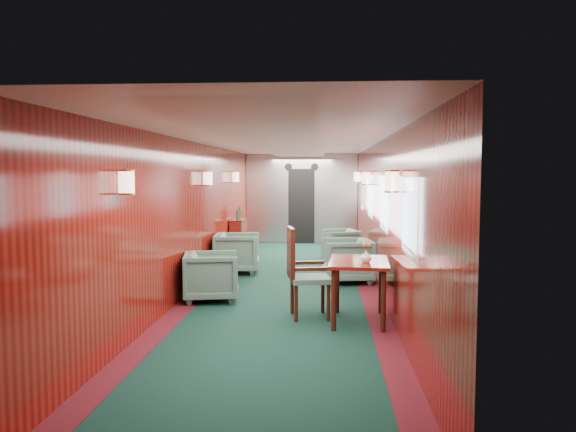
{
  "coord_description": "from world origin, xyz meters",
  "views": [
    {
      "loc": [
        0.65,
        -9.15,
        1.9
      ],
      "look_at": [
        0.0,
        0.48,
        1.15
      ],
      "focal_mm": 35.0,
      "sensor_mm": 36.0,
      "label": 1
    }
  ],
  "objects_px": {
    "armchair_left_near": "(211,276)",
    "armchair_right_far": "(341,244)",
    "armchair_right_near": "(347,260)",
    "dining_table": "(359,270)",
    "credenza": "(239,237)",
    "side_chair": "(301,269)",
    "armchair_left_far": "(237,253)"
  },
  "relations": [
    {
      "from": "side_chair",
      "to": "armchair_left_near",
      "type": "bearing_deg",
      "value": 136.39
    },
    {
      "from": "dining_table",
      "to": "armchair_right_far",
      "type": "bearing_deg",
      "value": 94.7
    },
    {
      "from": "dining_table",
      "to": "armchair_left_near",
      "type": "height_order",
      "value": "dining_table"
    },
    {
      "from": "credenza",
      "to": "armchair_right_near",
      "type": "distance_m",
      "value": 3.82
    },
    {
      "from": "dining_table",
      "to": "credenza",
      "type": "height_order",
      "value": "credenza"
    },
    {
      "from": "dining_table",
      "to": "armchair_right_far",
      "type": "distance_m",
      "value": 5.21
    },
    {
      "from": "armchair_left_near",
      "to": "armchair_left_far",
      "type": "relative_size",
      "value": 0.95
    },
    {
      "from": "armchair_left_far",
      "to": "side_chair",
      "type": "bearing_deg",
      "value": -161.6
    },
    {
      "from": "side_chair",
      "to": "armchair_left_far",
      "type": "distance_m",
      "value": 3.5
    },
    {
      "from": "armchair_right_far",
      "to": "credenza",
      "type": "bearing_deg",
      "value": -116.17
    },
    {
      "from": "armchair_right_far",
      "to": "armchair_left_near",
      "type": "bearing_deg",
      "value": -42.61
    },
    {
      "from": "armchair_right_near",
      "to": "armchair_right_far",
      "type": "xyz_separation_m",
      "value": [
        -0.03,
        2.61,
        -0.05
      ]
    },
    {
      "from": "dining_table",
      "to": "side_chair",
      "type": "distance_m",
      "value": 0.76
    },
    {
      "from": "armchair_left_far",
      "to": "credenza",
      "type": "bearing_deg",
      "value": 3.64
    },
    {
      "from": "credenza",
      "to": "armchair_right_near",
      "type": "xyz_separation_m",
      "value": [
        2.36,
        -3.01,
        -0.05
      ]
    },
    {
      "from": "dining_table",
      "to": "armchair_left_near",
      "type": "bearing_deg",
      "value": 156.93
    },
    {
      "from": "credenza",
      "to": "armchair_right_far",
      "type": "bearing_deg",
      "value": -9.67
    },
    {
      "from": "side_chair",
      "to": "armchair_left_near",
      "type": "height_order",
      "value": "side_chair"
    },
    {
      "from": "dining_table",
      "to": "armchair_right_far",
      "type": "xyz_separation_m",
      "value": [
        -0.09,
        5.2,
        -0.33
      ]
    },
    {
      "from": "armchair_left_near",
      "to": "armchair_right_far",
      "type": "distance_m",
      "value": 4.6
    },
    {
      "from": "armchair_left_far",
      "to": "armchair_right_near",
      "type": "distance_m",
      "value": 2.19
    },
    {
      "from": "armchair_left_near",
      "to": "armchair_right_near",
      "type": "xyz_separation_m",
      "value": [
        2.06,
        1.52,
        0.02
      ]
    },
    {
      "from": "side_chair",
      "to": "armchair_left_near",
      "type": "xyz_separation_m",
      "value": [
        -1.38,
        0.9,
        -0.28
      ]
    },
    {
      "from": "dining_table",
      "to": "side_chair",
      "type": "relative_size",
      "value": 0.92
    },
    {
      "from": "credenza",
      "to": "armchair_left_far",
      "type": "relative_size",
      "value": 1.34
    },
    {
      "from": "armchair_right_near",
      "to": "armchair_right_far",
      "type": "distance_m",
      "value": 2.61
    },
    {
      "from": "armchair_right_far",
      "to": "dining_table",
      "type": "bearing_deg",
      "value": -15.52
    },
    {
      "from": "armchair_right_near",
      "to": "armchair_right_far",
      "type": "height_order",
      "value": "armchair_right_near"
    },
    {
      "from": "armchair_left_far",
      "to": "armchair_right_near",
      "type": "xyz_separation_m",
      "value": [
        2.04,
        -0.79,
        0.0
      ]
    },
    {
      "from": "credenza",
      "to": "armchair_right_far",
      "type": "xyz_separation_m",
      "value": [
        2.32,
        -0.4,
        -0.1
      ]
    },
    {
      "from": "armchair_right_far",
      "to": "armchair_left_far",
      "type": "bearing_deg",
      "value": -64.24
    },
    {
      "from": "credenza",
      "to": "armchair_left_far",
      "type": "bearing_deg",
      "value": -81.84
    }
  ]
}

